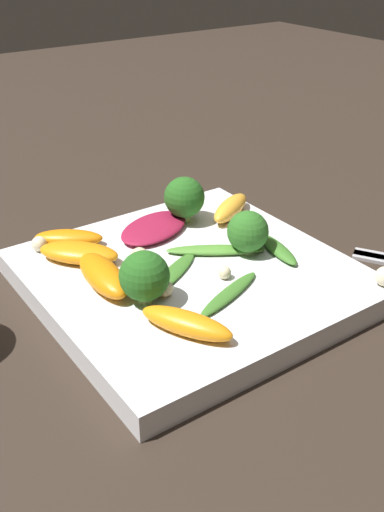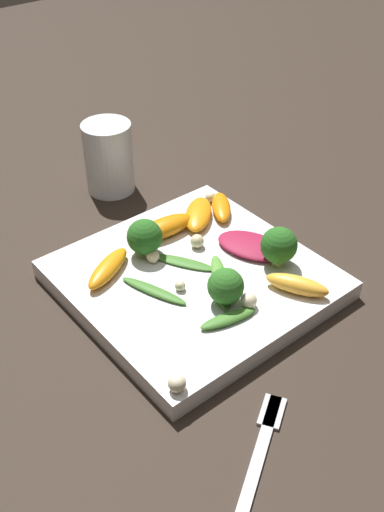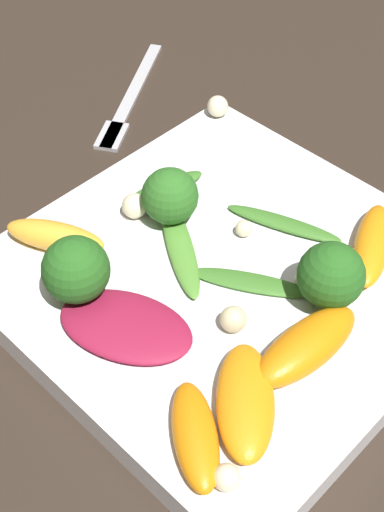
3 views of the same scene
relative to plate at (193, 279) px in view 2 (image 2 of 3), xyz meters
The scene contains 23 objects.
ground_plane 0.01m from the plate, ahead, with size 2.40×2.40×0.00m, color #2D231C.
plate is the anchor object (origin of this frame).
drinking_glass 0.25m from the plate, 79.30° to the left, with size 0.07×0.07×0.10m.
fork 0.23m from the plate, 114.60° to the right, with size 0.15×0.10×0.01m.
radicchio_leaf_0 0.08m from the plate, ahead, with size 0.08×0.10×0.01m.
orange_segment_0 0.11m from the plate, 47.27° to the left, with size 0.08×0.08×0.02m.
orange_segment_1 0.09m from the plate, 76.10° to the left, with size 0.08×0.04×0.02m.
orange_segment_2 0.13m from the plate, 34.28° to the left, with size 0.06×0.07×0.02m.
orange_segment_3 0.12m from the plate, 55.89° to the right, with size 0.05×0.07×0.02m.
orange_segment_4 0.10m from the plate, 143.04° to the left, with size 0.08×0.06×0.02m.
broccoli_floret_0 0.11m from the plate, 30.91° to the right, with size 0.04×0.04×0.05m.
broccoli_floret_1 0.07m from the plate, 95.71° to the right, with size 0.04×0.04×0.04m.
broccoli_floret_2 0.08m from the plate, 110.16° to the left, with size 0.04×0.04×0.05m.
arugula_sprig_0 0.04m from the plate, 74.72° to the right, with size 0.07×0.09×0.01m.
arugula_sprig_1 0.09m from the plate, 105.26° to the right, with size 0.07×0.03×0.01m.
arugula_sprig_2 0.02m from the plate, 78.58° to the left, with size 0.05×0.08×0.00m.
arugula_sprig_3 0.06m from the plate, behind, with size 0.04×0.08×0.01m.
macadamia_nut_0 0.05m from the plate, 118.99° to the left, with size 0.02×0.02×0.02m.
macadamia_nut_1 0.05m from the plate, 45.43° to the left, with size 0.02×0.02×0.02m.
macadamia_nut_2 0.17m from the plate, 134.44° to the right, with size 0.02×0.02×0.02m.
macadamia_nut_3 0.09m from the plate, 84.30° to the right, with size 0.02×0.02×0.02m.
macadamia_nut_4 0.04m from the plate, 154.99° to the right, with size 0.01×0.01×0.01m.
macadamia_nut_5 0.15m from the plate, 41.97° to the left, with size 0.01×0.01×0.01m.
Camera 2 is at (-0.34, -0.41, 0.46)m, focal length 42.00 mm.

